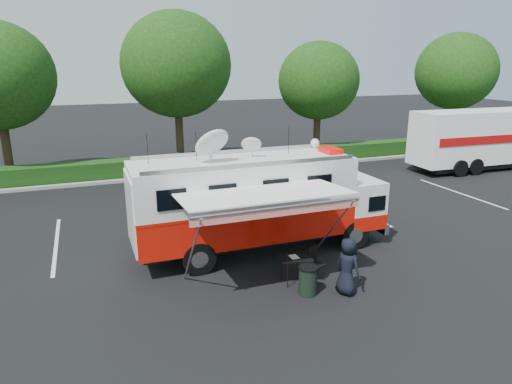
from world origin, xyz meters
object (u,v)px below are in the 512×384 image
semi_trailer (499,137)px  folding_table (296,259)px  command_truck (259,201)px  trash_bin (308,280)px

semi_trailer → folding_table: bearing=-152.6°
command_truck → semi_trailer: command_truck is taller
command_truck → trash_bin: size_ratio=10.42×
command_truck → semi_trailer: 18.95m
folding_table → command_truck: bearing=93.5°
command_truck → trash_bin: command_truck is taller
trash_bin → folding_table: bearing=89.1°
folding_table → semi_trailer: bearing=27.4°
folding_table → semi_trailer: (17.60, 9.14, 1.09)m
command_truck → folding_table: (0.15, -2.51, -1.02)m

